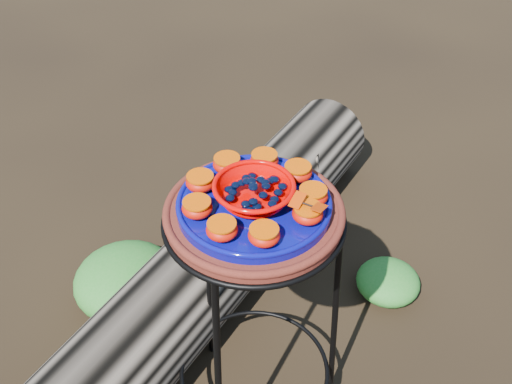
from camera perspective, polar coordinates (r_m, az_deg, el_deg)
plant_stand at (r=1.65m, az=-0.15°, el=-11.54°), size 0.44×0.44×0.70m
terracotta_saucer at (r=1.38m, az=-0.17°, el=-2.03°), size 0.38×0.38×0.03m
cobalt_plate at (r=1.37m, az=-0.18°, el=-1.20°), size 0.33×0.33×0.02m
red_bowl at (r=1.34m, az=-0.18°, el=-0.11°), size 0.16×0.16×0.05m
glass_gems at (r=1.32m, az=-0.18°, el=1.02°), size 0.13×0.13×0.02m
orange_half_0 at (r=1.31m, az=4.61°, el=-1.93°), size 0.06×0.06×0.04m
orange_half_1 at (r=1.35m, az=5.08°, el=-0.32°), size 0.06×0.06×0.04m
orange_half_2 at (r=1.41m, az=3.73°, el=1.77°), size 0.06×0.06×0.04m
orange_half_3 at (r=1.44m, az=0.75°, el=2.83°), size 0.06×0.06×0.04m
orange_half_4 at (r=1.43m, az=-2.59°, el=2.50°), size 0.06×0.06×0.04m
orange_half_5 at (r=1.39m, az=-4.96°, el=0.89°), size 0.06×0.06×0.04m
orange_half_6 at (r=1.32m, az=-5.26°, el=-1.42°), size 0.06×0.06×0.04m
orange_half_7 at (r=1.27m, az=-3.05°, el=-3.37°), size 0.06×0.06×0.04m
orange_half_8 at (r=1.26m, az=0.72°, el=-3.87°), size 0.06×0.06×0.04m
butterfly at (r=1.29m, az=4.66°, el=-1.09°), size 0.10×0.09×0.02m
driftwood_log at (r=2.11m, az=-2.90°, el=-5.21°), size 1.64×0.99×0.30m
foliage_right at (r=2.19m, az=11.67°, el=-7.74°), size 0.21×0.21×0.11m
foliage_back at (r=2.15m, az=-11.46°, el=-7.61°), size 0.34×0.34×0.17m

